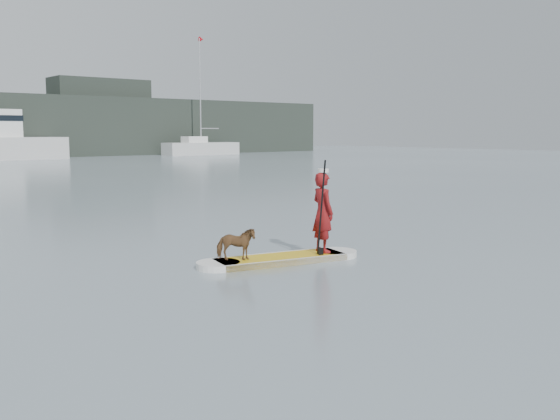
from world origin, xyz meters
TOP-DOWN VIEW (x-y plane):
  - ground at (0.00, 0.00)m, footprint 140.00×140.00m
  - paddleboard at (-2.40, -1.05)m, footprint 3.23×1.37m
  - paddler at (-1.49, -1.26)m, footprint 0.47×0.63m
  - white_cap at (-1.49, -1.26)m, footprint 0.22×0.22m
  - dog at (-3.27, -0.84)m, footprint 0.77×0.70m
  - paddle at (-1.73, -1.47)m, footprint 0.10×0.30m
  - sailboat_f at (26.04, 47.06)m, footprint 8.28×2.57m
  - shore_building_east at (18.00, 54.00)m, footprint 10.00×4.00m

SIDE VIEW (x-z plane):
  - ground at x=0.00m, z-range 0.00..0.00m
  - paddleboard at x=-2.40m, z-range 0.00..0.12m
  - dog at x=-3.27m, z-range 0.12..0.72m
  - paddle at x=-1.73m, z-range -0.20..1.80m
  - sailboat_f at x=26.04m, z-range -5.34..7.00m
  - paddler at x=-1.49m, z-range 0.12..1.68m
  - white_cap at x=-1.49m, z-range 1.68..1.75m
  - shore_building_east at x=18.00m, z-range 0.00..8.00m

